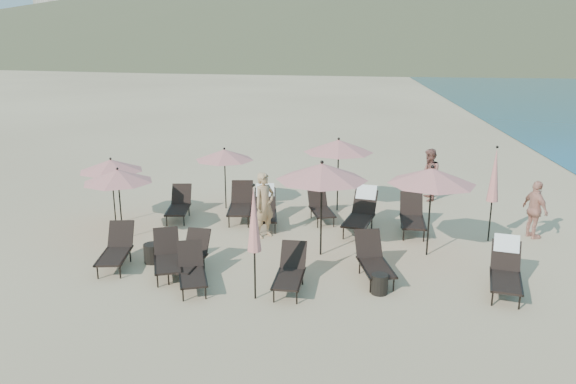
# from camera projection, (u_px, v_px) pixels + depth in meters

# --- Properties ---
(ground) EXTENTS (800.00, 800.00, 0.00)m
(ground) POSITION_uv_depth(u_px,v_px,m) (316.00, 279.00, 12.93)
(ground) COLOR #D6BA8C
(ground) RESTS_ON ground
(hotel_skyline) EXTENTS (109.00, 82.00, 55.00)m
(hotel_skyline) POSITION_uv_depth(u_px,v_px,m) (154.00, 0.00, 275.77)
(hotel_skyline) COLOR beige
(hotel_skyline) RESTS_ON ground
(lounger_0) EXTENTS (0.84, 1.70, 0.94)m
(lounger_0) POSITION_uv_depth(u_px,v_px,m) (116.00, 249.00, 13.56)
(lounger_0) COLOR black
(lounger_0) RESTS_ON ground
(lounger_1) EXTENTS (1.10, 1.71, 0.92)m
(lounger_1) POSITION_uv_depth(u_px,v_px,m) (167.00, 256.00, 13.13)
(lounger_1) COLOR black
(lounger_1) RESTS_ON ground
(lounger_2) EXTENTS (1.02, 1.61, 0.87)m
(lounger_2) POSITION_uv_depth(u_px,v_px,m) (192.00, 269.00, 12.43)
(lounger_2) COLOR black
(lounger_2) RESTS_ON ground
(lounger_3) EXTENTS (0.67, 1.58, 0.89)m
(lounger_3) POSITION_uv_depth(u_px,v_px,m) (290.00, 271.00, 12.32)
(lounger_3) COLOR black
(lounger_3) RESTS_ON ground
(lounger_4) EXTENTS (0.95, 1.74, 0.95)m
(lounger_4) POSITION_uv_depth(u_px,v_px,m) (374.00, 260.00, 12.88)
(lounger_4) COLOR black
(lounger_4) RESTS_ON ground
(lounger_5) EXTENTS (0.99, 1.82, 1.07)m
(lounger_5) POSITION_uv_depth(u_px,v_px,m) (506.00, 268.00, 12.21)
(lounger_5) COLOR black
(lounger_5) RESTS_ON ground
(lounger_6) EXTENTS (0.80, 1.68, 0.93)m
(lounger_6) POSITION_uv_depth(u_px,v_px,m) (179.00, 205.00, 17.19)
(lounger_6) COLOR black
(lounger_6) RESTS_ON ground
(lounger_7) EXTENTS (0.85, 1.85, 1.03)m
(lounger_7) POSITION_uv_depth(u_px,v_px,m) (241.00, 204.00, 17.13)
(lounger_7) COLOR black
(lounger_7) RESTS_ON ground
(lounger_8) EXTENTS (0.87, 1.81, 1.08)m
(lounger_8) POSITION_uv_depth(u_px,v_px,m) (265.00, 207.00, 16.63)
(lounger_8) COLOR black
(lounger_8) RESTS_ON ground
(lounger_9) EXTENTS (0.96, 1.64, 0.89)m
(lounger_9) POSITION_uv_depth(u_px,v_px,m) (321.00, 207.00, 17.03)
(lounger_9) COLOR black
(lounger_9) RESTS_ON ground
(lounger_10) EXTENTS (1.10, 1.97, 1.17)m
(lounger_10) POSITION_uv_depth(u_px,v_px,m) (361.00, 211.00, 16.12)
(lounger_10) COLOR black
(lounger_10) RESTS_ON ground
(lounger_11) EXTENTS (0.73, 1.76, 0.99)m
(lounger_11) POSITION_uv_depth(u_px,v_px,m) (412.00, 216.00, 15.99)
(lounger_11) COLOR black
(lounger_11) RESTS_ON ground
(lounger_12) EXTENTS (0.76, 1.62, 0.90)m
(lounger_12) POSITION_uv_depth(u_px,v_px,m) (190.00, 256.00, 13.15)
(lounger_12) COLOR black
(lounger_12) RESTS_ON ground
(umbrella_open_0) EXTENTS (1.88, 1.88, 2.02)m
(umbrella_open_0) POSITION_uv_depth(u_px,v_px,m) (118.00, 176.00, 15.05)
(umbrella_open_0) COLOR black
(umbrella_open_0) RESTS_ON ground
(umbrella_open_1) EXTENTS (2.29, 2.29, 2.47)m
(umbrella_open_1) POSITION_uv_depth(u_px,v_px,m) (322.00, 172.00, 13.81)
(umbrella_open_1) COLOR black
(umbrella_open_1) RESTS_ON ground
(umbrella_open_2) EXTENTS (2.18, 2.18, 2.35)m
(umbrella_open_2) POSITION_uv_depth(u_px,v_px,m) (432.00, 176.00, 13.82)
(umbrella_open_2) COLOR black
(umbrella_open_2) RESTS_ON ground
(umbrella_open_3) EXTENTS (1.88, 1.88, 2.02)m
(umbrella_open_3) POSITION_uv_depth(u_px,v_px,m) (224.00, 155.00, 17.86)
(umbrella_open_3) COLOR black
(umbrella_open_3) RESTS_ON ground
(umbrella_open_4) EXTENTS (2.20, 2.20, 2.37)m
(umbrella_open_4) POSITION_uv_depth(u_px,v_px,m) (339.00, 146.00, 17.59)
(umbrella_open_4) COLOR black
(umbrella_open_4) RESTS_ON ground
(umbrella_open_5) EXTENTS (1.86, 1.86, 2.01)m
(umbrella_open_5) POSITION_uv_depth(u_px,v_px,m) (111.00, 165.00, 16.39)
(umbrella_open_5) COLOR black
(umbrella_open_5) RESTS_ON ground
(umbrella_closed_0) EXTENTS (0.30, 0.30, 2.53)m
(umbrella_closed_0) POSITION_uv_depth(u_px,v_px,m) (254.00, 220.00, 11.49)
(umbrella_closed_0) COLOR black
(umbrella_closed_0) RESTS_ON ground
(umbrella_closed_1) EXTENTS (0.31, 0.31, 2.64)m
(umbrella_closed_1) POSITION_uv_depth(u_px,v_px,m) (494.00, 176.00, 14.89)
(umbrella_closed_1) COLOR black
(umbrella_closed_1) RESTS_ON ground
(side_table_0) EXTENTS (0.45, 0.45, 0.47)m
(side_table_0) POSITION_uv_depth(u_px,v_px,m) (153.00, 253.00, 13.83)
(side_table_0) COLOR black
(side_table_0) RESTS_ON ground
(side_table_1) EXTENTS (0.37, 0.37, 0.44)m
(side_table_1) POSITION_uv_depth(u_px,v_px,m) (380.00, 284.00, 12.13)
(side_table_1) COLOR black
(side_table_1) RESTS_ON ground
(beachgoer_a) EXTENTS (0.77, 0.79, 1.83)m
(beachgoer_a) POSITION_uv_depth(u_px,v_px,m) (265.00, 205.00, 15.48)
(beachgoer_a) COLOR tan
(beachgoer_a) RESTS_ON ground
(beachgoer_b) EXTENTS (0.68, 0.87, 1.78)m
(beachgoer_b) POSITION_uv_depth(u_px,v_px,m) (429.00, 175.00, 19.03)
(beachgoer_b) COLOR #8B5347
(beachgoer_b) RESTS_ON ground
(beachgoer_c) EXTENTS (0.71, 1.03, 1.62)m
(beachgoer_c) POSITION_uv_depth(u_px,v_px,m) (535.00, 210.00, 15.41)
(beachgoer_c) COLOR tan
(beachgoer_c) RESTS_ON ground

